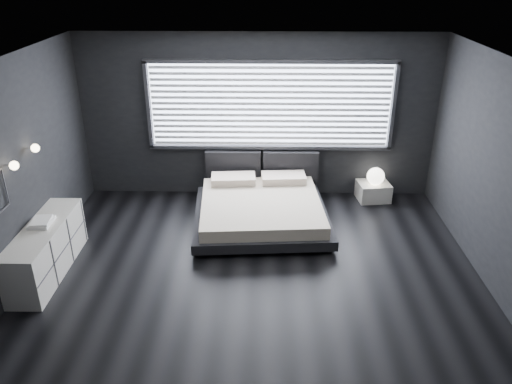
{
  "coord_description": "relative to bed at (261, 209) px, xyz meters",
  "views": [
    {
      "loc": [
        0.13,
        -5.41,
        3.86
      ],
      "look_at": [
        0.0,
        0.85,
        0.9
      ],
      "focal_mm": 35.0,
      "sensor_mm": 36.0,
      "label": 1
    }
  ],
  "objects": [
    {
      "name": "dresser",
      "position": [
        -2.84,
        -1.4,
        0.09
      ],
      "size": [
        0.49,
        1.71,
        0.69
      ],
      "color": "silver",
      "rests_on": "ground"
    },
    {
      "name": "bed",
      "position": [
        0.0,
        0.0,
        0.0
      ],
      "size": [
        2.21,
        2.12,
        0.54
      ],
      "color": "black",
      "rests_on": "ground"
    },
    {
      "name": "room",
      "position": [
        -0.06,
        -1.59,
        1.15
      ],
      "size": [
        6.04,
        6.0,
        2.8
      ],
      "color": "black",
      "rests_on": "ground"
    },
    {
      "name": "nightstand",
      "position": [
        1.95,
        0.91,
        -0.09
      ],
      "size": [
        0.59,
        0.51,
        0.31
      ],
      "primitive_type": "cube",
      "rotation": [
        0.0,
        0.0,
        0.13
      ],
      "color": "silver",
      "rests_on": "ground"
    },
    {
      "name": "sconce_far",
      "position": [
        -2.95,
        -0.94,
        1.35
      ],
      "size": [
        0.18,
        0.11,
        0.11
      ],
      "color": "silver",
      "rests_on": "ground"
    },
    {
      "name": "headboard",
      "position": [
        0.0,
        1.05,
        0.32
      ],
      "size": [
        1.96,
        0.16,
        0.52
      ],
      "color": "black",
      "rests_on": "ground"
    },
    {
      "name": "sconce_near",
      "position": [
        -2.95,
        -1.54,
        1.35
      ],
      "size": [
        0.18,
        0.11,
        0.11
      ],
      "color": "silver",
      "rests_on": "ground"
    },
    {
      "name": "window",
      "position": [
        0.14,
        1.11,
        1.36
      ],
      "size": [
        4.14,
        0.09,
        1.52
      ],
      "color": "white",
      "rests_on": "ground"
    },
    {
      "name": "orb_lamp",
      "position": [
        1.95,
        0.86,
        0.21
      ],
      "size": [
        0.3,
        0.3,
        0.3
      ],
      "primitive_type": "sphere",
      "color": "white",
      "rests_on": "nightstand"
    },
    {
      "name": "book_stack",
      "position": [
        -2.86,
        -1.33,
        0.47
      ],
      "size": [
        0.28,
        0.37,
        0.07
      ],
      "color": "white",
      "rests_on": "dresser"
    }
  ]
}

